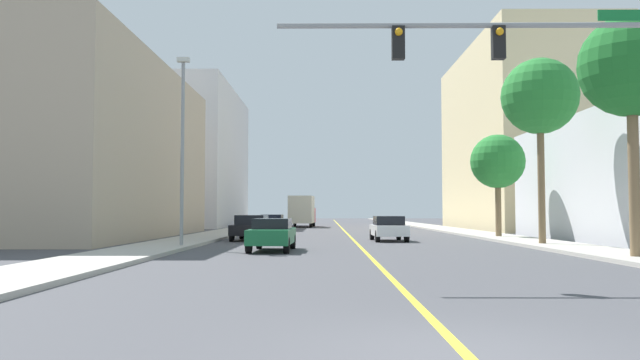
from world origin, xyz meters
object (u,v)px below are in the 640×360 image
Objects in this scene: street_lamp at (182,141)px; delivery_truck at (302,211)px; palm_near at (631,68)px; palm_far at (498,162)px; car_blue at (272,223)px; car_black at (252,227)px; car_white at (389,228)px; car_green at (272,234)px; traffic_signal_mast at (574,76)px; palm_mid at (540,97)px.

street_lamp is 37.95m from delivery_truck.
palm_near is 1.32× the size of palm_far.
car_blue is 14.06m from car_black.
palm_far reaches higher than delivery_truck.
car_white is (7.81, -0.84, -0.03)m from car_black.
car_black is at bearing 74.53° from street_lamp.
delivery_truck is at bearing -95.34° from car_blue.
palm_far is at bearing 44.26° from car_green.
delivery_truck is (-8.72, 49.84, -3.35)m from traffic_signal_mast.
car_blue is at bearing -94.47° from delivery_truck.
palm_far is 8.69m from car_white.
delivery_truck is (-12.94, 44.28, -4.88)m from palm_near.
palm_mid reaches higher than car_black.
palm_mid is 25.74m from car_blue.
car_green is at bearing 158.51° from palm_near.
street_lamp reaches higher than delivery_truck.
car_blue is at bearing 84.36° from street_lamp.
car_green is at bearing -125.11° from car_white.
traffic_signal_mast is 50.71m from delivery_truck.
palm_mid is (-0.18, 8.46, 0.54)m from palm_near.
palm_near reaches higher than palm_far.
palm_mid is at bearing 16.79° from car_green.
car_blue is (-14.89, 11.75, -3.95)m from palm_far.
street_lamp reaches higher than traffic_signal_mast.
car_black is 1.05× the size of car_green.
delivery_truck is at bearing 99.92° from traffic_signal_mast.
street_lamp is 12.94m from car_white.
palm_mid is 10.72m from car_white.
palm_near is at bearing -88.75° from palm_mid.
car_green is at bearing 103.63° from car_black.
palm_near is (16.95, -6.67, 1.76)m from street_lamp.
delivery_truck is (4.01, 37.61, -3.11)m from street_lamp.
traffic_signal_mast is 1.43× the size of delivery_truck.
traffic_signal_mast is at bearing -83.63° from car_white.
palm_near is 21.57m from car_black.
traffic_signal_mast reaches higher than car_black.
car_green is at bearing -87.45° from delivery_truck.
car_blue is at bearing 125.83° from palm_mid.
palm_far reaches higher than car_white.
palm_mid is at bearing -39.82° from car_white.
car_green is 39.28m from delivery_truck.
car_blue is at bearing 141.73° from palm_far.
car_black is 1.10× the size of car_white.
palm_far is at bearing 87.97° from palm_mid.
delivery_truck is at bearing 106.29° from palm_near.
street_lamp is 1.99× the size of car_green.
street_lamp is 1.11× the size of delivery_truck.
palm_far is at bearing 143.11° from car_blue.
palm_near is 16.50m from car_white.
palm_mid is 17.05m from car_black.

